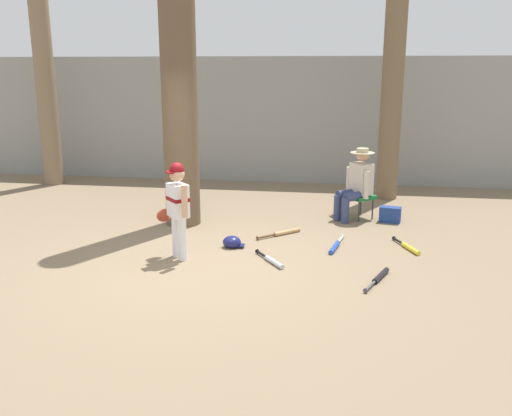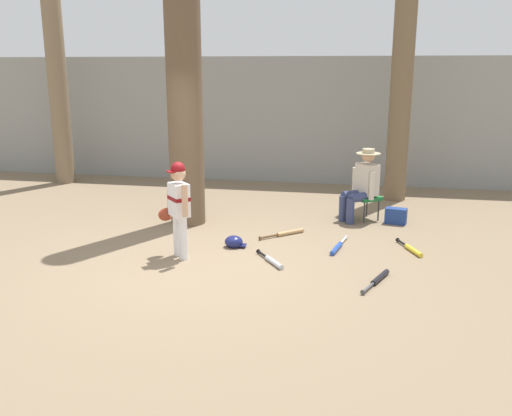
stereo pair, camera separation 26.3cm
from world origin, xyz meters
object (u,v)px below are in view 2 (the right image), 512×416
tree_far_left (53,35)px  bat_wood_tan (287,233)px  bat_yellow_trainer (412,249)px  tree_near_player (184,65)px  handbag_beside_stool (396,216)px  bat_blue_youth (337,247)px  bat_aluminum_silver (272,261)px  batting_helmet_navy (234,242)px  folding_stool (366,198)px  seated_spectator (362,183)px  bat_black_composite (378,279)px  tree_behind_spectator (401,96)px  young_ballplayer (178,204)px

tree_far_left → bat_wood_tan: bearing=-29.5°
tree_far_left → bat_yellow_trainer: 8.59m
tree_far_left → bat_yellow_trainer: bearing=-25.9°
tree_near_player → tree_far_left: size_ratio=0.84×
handbag_beside_stool → bat_yellow_trainer: handbag_beside_stool is taller
handbag_beside_stool → tree_far_left: (-7.06, 2.08, 3.01)m
tree_near_player → tree_far_left: tree_far_left is taller
tree_near_player → bat_blue_youth: (2.49, -0.95, -2.49)m
tree_far_left → bat_aluminum_silver: 7.57m
batting_helmet_navy → bat_blue_youth: bearing=6.7°
tree_near_player → handbag_beside_stool: bearing=9.6°
folding_stool → handbag_beside_stool: 0.57m
tree_far_left → bat_wood_tan: (5.39, -3.05, -3.11)m
seated_spectator → handbag_beside_stool: bearing=-10.3°
bat_blue_youth → handbag_beside_stool: bearing=59.9°
tree_near_player → handbag_beside_stool: (3.37, 0.57, -2.39)m
folding_stool → seated_spectator: 0.29m
tree_near_player → bat_black_composite: tree_near_player is taller
bat_black_composite → bat_aluminum_silver: (-1.35, 0.38, 0.00)m
tree_behind_spectator → bat_blue_youth: tree_behind_spectator is taller
handbag_beside_stool → batting_helmet_navy: handbag_beside_stool is taller
bat_blue_youth → bat_wood_tan: size_ratio=1.28×
bat_aluminum_silver → batting_helmet_navy: bearing=138.5°
young_ballplayer → bat_black_composite: young_ballplayer is taller
seated_spectator → bat_wood_tan: size_ratio=1.92×
tree_behind_spectator → handbag_beside_stool: size_ratio=13.11×
handbag_beside_stool → bat_wood_tan: handbag_beside_stool is taller
tree_near_player → batting_helmet_navy: bearing=-47.3°
bat_blue_youth → bat_yellow_trainer: 1.03m
bat_black_composite → bat_wood_tan: bearing=128.6°
bat_black_composite → bat_wood_tan: (-1.33, 1.67, -0.00)m
folding_stool → bat_aluminum_silver: folding_stool is taller
folding_stool → bat_black_composite: bearing=-86.9°
tree_behind_spectator → bat_wood_tan: tree_behind_spectator is taller
handbag_beside_stool → bat_black_composite: bearing=-97.3°
tree_near_player → young_ballplayer: bearing=-76.3°
tree_near_player → folding_stool: tree_near_player is taller
bat_blue_youth → bat_aluminum_silver: size_ratio=1.30×
bat_yellow_trainer → bat_black_composite: size_ratio=0.93×
tree_behind_spectator → handbag_beside_stool: tree_behind_spectator is taller
folding_stool → bat_wood_tan: folding_stool is taller
tree_far_left → tree_behind_spectator: bearing=-2.4°
tree_near_player → seated_spectator: tree_near_player is taller
tree_far_left → bat_black_composite: tree_far_left is taller
seated_spectator → bat_blue_youth: size_ratio=1.50×
seated_spectator → tree_far_left: (-6.50, 1.98, 2.50)m
seated_spectator → batting_helmet_navy: seated_spectator is taller
bat_yellow_trainer → bat_aluminum_silver: size_ratio=1.12×
bat_blue_youth → bat_yellow_trainer: bearing=5.6°
batting_helmet_navy → handbag_beside_stool: bearing=35.8°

